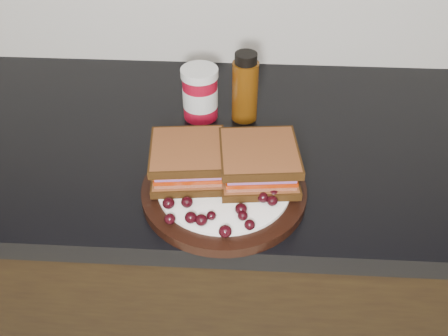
% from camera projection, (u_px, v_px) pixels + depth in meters
% --- Properties ---
extents(base_cabinets, '(3.96, 0.58, 0.86)m').
position_uv_depth(base_cabinets, '(202.00, 281.00, 1.29)').
color(base_cabinets, black).
rests_on(base_cabinets, ground_plane).
extents(countertop, '(3.98, 0.60, 0.04)m').
position_uv_depth(countertop, '(195.00, 143.00, 1.00)').
color(countertop, black).
rests_on(countertop, base_cabinets).
extents(plate, '(0.28, 0.28, 0.02)m').
position_uv_depth(plate, '(224.00, 191.00, 0.85)').
color(plate, black).
rests_on(plate, countertop).
extents(sandwich_left, '(0.14, 0.14, 0.06)m').
position_uv_depth(sandwich_left, '(188.00, 161.00, 0.84)').
color(sandwich_left, brown).
rests_on(sandwich_left, plate).
extents(sandwich_right, '(0.14, 0.14, 0.06)m').
position_uv_depth(sandwich_right, '(259.00, 163.00, 0.84)').
color(sandwich_right, brown).
rests_on(sandwich_right, plate).
extents(grape_0, '(0.02, 0.02, 0.02)m').
position_uv_depth(grape_0, '(169.00, 203.00, 0.79)').
color(grape_0, black).
rests_on(grape_0, plate).
extents(grape_1, '(0.02, 0.02, 0.02)m').
position_uv_depth(grape_1, '(187.00, 202.00, 0.79)').
color(grape_1, black).
rests_on(grape_1, plate).
extents(grape_2, '(0.02, 0.02, 0.02)m').
position_uv_depth(grape_2, '(170.00, 219.00, 0.77)').
color(grape_2, black).
rests_on(grape_2, plate).
extents(grape_3, '(0.02, 0.02, 0.02)m').
position_uv_depth(grape_3, '(191.00, 218.00, 0.77)').
color(grape_3, black).
rests_on(grape_3, plate).
extents(grape_4, '(0.02, 0.02, 0.02)m').
position_uv_depth(grape_4, '(201.00, 220.00, 0.76)').
color(grape_4, black).
rests_on(grape_4, plate).
extents(grape_5, '(0.02, 0.02, 0.01)m').
position_uv_depth(grape_5, '(211.00, 216.00, 0.77)').
color(grape_5, black).
rests_on(grape_5, plate).
extents(grape_6, '(0.02, 0.02, 0.02)m').
position_uv_depth(grape_6, '(225.00, 231.00, 0.74)').
color(grape_6, black).
rests_on(grape_6, plate).
extents(grape_7, '(0.02, 0.02, 0.02)m').
position_uv_depth(grape_7, '(250.00, 225.00, 0.76)').
color(grape_7, black).
rests_on(grape_7, plate).
extents(grape_8, '(0.02, 0.02, 0.02)m').
position_uv_depth(grape_8, '(243.00, 216.00, 0.77)').
color(grape_8, black).
rests_on(grape_8, plate).
extents(grape_9, '(0.02, 0.02, 0.02)m').
position_uv_depth(grape_9, '(241.00, 209.00, 0.78)').
color(grape_9, black).
rests_on(grape_9, plate).
extents(grape_10, '(0.02, 0.02, 0.02)m').
position_uv_depth(grape_10, '(272.00, 201.00, 0.80)').
color(grape_10, black).
rests_on(grape_10, plate).
extents(grape_11, '(0.02, 0.02, 0.02)m').
position_uv_depth(grape_11, '(263.00, 197.00, 0.80)').
color(grape_11, black).
rests_on(grape_11, plate).
extents(grape_12, '(0.02, 0.02, 0.02)m').
position_uv_depth(grape_12, '(273.00, 194.00, 0.81)').
color(grape_12, black).
rests_on(grape_12, plate).
extents(grape_13, '(0.02, 0.02, 0.02)m').
position_uv_depth(grape_13, '(284.00, 180.00, 0.84)').
color(grape_13, black).
rests_on(grape_13, plate).
extents(grape_14, '(0.02, 0.02, 0.01)m').
position_uv_depth(grape_14, '(271.00, 171.00, 0.86)').
color(grape_14, black).
rests_on(grape_14, plate).
extents(grape_15, '(0.02, 0.02, 0.02)m').
position_uv_depth(grape_15, '(260.00, 171.00, 0.85)').
color(grape_15, black).
rests_on(grape_15, plate).
extents(grape_16, '(0.02, 0.02, 0.01)m').
position_uv_depth(grape_16, '(199.00, 155.00, 0.89)').
color(grape_16, black).
rests_on(grape_16, plate).
extents(grape_17, '(0.02, 0.02, 0.02)m').
position_uv_depth(grape_17, '(197.00, 163.00, 0.87)').
color(grape_17, black).
rests_on(grape_17, plate).
extents(grape_18, '(0.02, 0.02, 0.02)m').
position_uv_depth(grape_18, '(181.00, 170.00, 0.86)').
color(grape_18, black).
rests_on(grape_18, plate).
extents(grape_19, '(0.02, 0.02, 0.02)m').
position_uv_depth(grape_19, '(180.00, 171.00, 0.86)').
color(grape_19, black).
rests_on(grape_19, plate).
extents(grape_20, '(0.02, 0.02, 0.02)m').
position_uv_depth(grape_20, '(189.00, 187.00, 0.82)').
color(grape_20, black).
rests_on(grape_20, plate).
extents(grape_21, '(0.02, 0.02, 0.02)m').
position_uv_depth(grape_21, '(186.00, 187.00, 0.82)').
color(grape_21, black).
rests_on(grape_21, plate).
extents(grape_22, '(0.02, 0.02, 0.01)m').
position_uv_depth(grape_22, '(202.00, 167.00, 0.86)').
color(grape_22, black).
rests_on(grape_22, plate).
extents(grape_23, '(0.02, 0.02, 0.02)m').
position_uv_depth(grape_23, '(176.00, 165.00, 0.86)').
color(grape_23, black).
rests_on(grape_23, plate).
extents(grape_24, '(0.02, 0.02, 0.02)m').
position_uv_depth(grape_24, '(185.00, 180.00, 0.84)').
color(grape_24, black).
rests_on(grape_24, plate).
extents(condiment_jar, '(0.08, 0.08, 0.11)m').
position_uv_depth(condiment_jar, '(200.00, 93.00, 1.00)').
color(condiment_jar, maroon).
rests_on(condiment_jar, countertop).
extents(oil_bottle, '(0.06, 0.06, 0.15)m').
position_uv_depth(oil_bottle, '(245.00, 87.00, 0.99)').
color(oil_bottle, '#532B08').
rests_on(oil_bottle, countertop).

